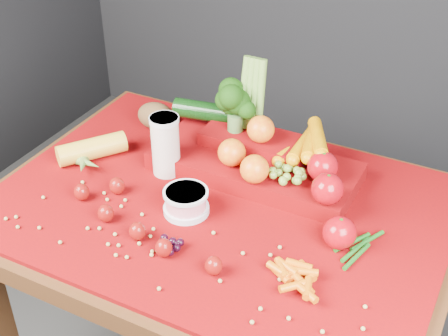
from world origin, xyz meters
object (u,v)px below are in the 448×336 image
at_px(table, 220,237).
at_px(milk_glass, 165,143).
at_px(produce_mound, 262,155).
at_px(yogurt_bowl, 186,201).

bearing_deg(table, milk_glass, 163.58).
bearing_deg(milk_glass, table, -16.42).
xyz_separation_m(table, produce_mound, (0.04, 0.16, 0.17)).
distance_m(table, milk_glass, 0.27).
bearing_deg(produce_mound, table, -103.34).
xyz_separation_m(table, yogurt_bowl, (-0.05, -0.07, 0.14)).
bearing_deg(table, produce_mound, 76.66).
xyz_separation_m(milk_glass, yogurt_bowl, (0.13, -0.12, -0.05)).
height_order(yogurt_bowl, produce_mound, produce_mound).
relative_size(yogurt_bowl, produce_mound, 0.18).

